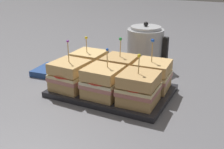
{
  "coord_description": "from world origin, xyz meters",
  "views": [
    {
      "loc": [
        0.4,
        -0.81,
        0.42
      ],
      "look_at": [
        0.0,
        0.0,
        0.07
      ],
      "focal_mm": 45.0,
      "sensor_mm": 36.0,
      "label": 1
    }
  ],
  "objects_px": {
    "sandwich_front_left": "(70,75)",
    "serving_platter": "(112,91)",
    "sandwich_front_right": "(139,89)",
    "sandwich_back_right": "(153,75)",
    "napkin_stack": "(52,71)",
    "kettle_steel": "(145,48)",
    "sandwich_front_center": "(103,82)",
    "sandwich_back_center": "(121,70)",
    "sandwich_back_left": "(89,64)"
  },
  "relations": [
    {
      "from": "serving_platter",
      "to": "sandwich_back_right",
      "type": "height_order",
      "value": "sandwich_back_right"
    },
    {
      "from": "sandwich_front_center",
      "to": "sandwich_front_right",
      "type": "bearing_deg",
      "value": 1.06
    },
    {
      "from": "serving_platter",
      "to": "sandwich_back_center",
      "type": "relative_size",
      "value": 2.38
    },
    {
      "from": "serving_platter",
      "to": "napkin_stack",
      "type": "height_order",
      "value": "napkin_stack"
    },
    {
      "from": "napkin_stack",
      "to": "sandwich_front_right",
      "type": "bearing_deg",
      "value": -16.01
    },
    {
      "from": "sandwich_front_center",
      "to": "napkin_stack",
      "type": "relative_size",
      "value": 1.12
    },
    {
      "from": "sandwich_back_center",
      "to": "napkin_stack",
      "type": "distance_m",
      "value": 0.31
    },
    {
      "from": "sandwich_back_left",
      "to": "kettle_steel",
      "type": "bearing_deg",
      "value": 60.68
    },
    {
      "from": "sandwich_back_right",
      "to": "kettle_steel",
      "type": "relative_size",
      "value": 0.88
    },
    {
      "from": "sandwich_front_left",
      "to": "kettle_steel",
      "type": "distance_m",
      "value": 0.4
    },
    {
      "from": "sandwich_front_center",
      "to": "sandwich_back_right",
      "type": "relative_size",
      "value": 0.91
    },
    {
      "from": "sandwich_back_center",
      "to": "napkin_stack",
      "type": "relative_size",
      "value": 1.17
    },
    {
      "from": "sandwich_front_center",
      "to": "napkin_stack",
      "type": "distance_m",
      "value": 0.34
    },
    {
      "from": "sandwich_front_left",
      "to": "sandwich_back_right",
      "type": "xyz_separation_m",
      "value": [
        0.25,
        0.13,
        -0.0
      ]
    },
    {
      "from": "serving_platter",
      "to": "sandwich_front_right",
      "type": "xyz_separation_m",
      "value": [
        0.12,
        -0.06,
        0.06
      ]
    },
    {
      "from": "sandwich_front_right",
      "to": "sandwich_back_right",
      "type": "distance_m",
      "value": 0.13
    },
    {
      "from": "sandwich_back_right",
      "to": "sandwich_front_center",
      "type": "bearing_deg",
      "value": -133.9
    },
    {
      "from": "serving_platter",
      "to": "sandwich_front_center",
      "type": "bearing_deg",
      "value": -89.0
    },
    {
      "from": "sandwich_front_right",
      "to": "sandwich_back_right",
      "type": "relative_size",
      "value": 0.9
    },
    {
      "from": "sandwich_back_right",
      "to": "napkin_stack",
      "type": "relative_size",
      "value": 1.23
    },
    {
      "from": "sandwich_front_left",
      "to": "sandwich_front_right",
      "type": "xyz_separation_m",
      "value": [
        0.25,
        0.0,
        -0.0
      ]
    },
    {
      "from": "sandwich_front_center",
      "to": "kettle_steel",
      "type": "height_order",
      "value": "kettle_steel"
    },
    {
      "from": "napkin_stack",
      "to": "serving_platter",
      "type": "bearing_deg",
      "value": -10.97
    },
    {
      "from": "sandwich_front_center",
      "to": "sandwich_front_right",
      "type": "xyz_separation_m",
      "value": [
        0.12,
        0.0,
        -0.0
      ]
    },
    {
      "from": "sandwich_front_right",
      "to": "sandwich_back_center",
      "type": "xyz_separation_m",
      "value": [
        -0.12,
        0.13,
        0.0
      ]
    },
    {
      "from": "sandwich_back_center",
      "to": "sandwich_back_right",
      "type": "relative_size",
      "value": 0.95
    },
    {
      "from": "sandwich_back_right",
      "to": "napkin_stack",
      "type": "distance_m",
      "value": 0.43
    },
    {
      "from": "sandwich_front_center",
      "to": "sandwich_back_right",
      "type": "xyz_separation_m",
      "value": [
        0.12,
        0.13,
        0.0
      ]
    },
    {
      "from": "sandwich_back_left",
      "to": "sandwich_back_right",
      "type": "relative_size",
      "value": 0.9
    },
    {
      "from": "serving_platter",
      "to": "sandwich_back_left",
      "type": "distance_m",
      "value": 0.16
    },
    {
      "from": "sandwich_front_left",
      "to": "sandwich_front_right",
      "type": "distance_m",
      "value": 0.25
    },
    {
      "from": "sandwich_front_center",
      "to": "sandwich_back_center",
      "type": "bearing_deg",
      "value": 88.94
    },
    {
      "from": "sandwich_front_left",
      "to": "sandwich_front_center",
      "type": "xyz_separation_m",
      "value": [
        0.13,
        0.0,
        -0.0
      ]
    },
    {
      "from": "sandwich_front_right",
      "to": "sandwich_back_left",
      "type": "height_order",
      "value": "same"
    },
    {
      "from": "sandwich_back_center",
      "to": "napkin_stack",
      "type": "bearing_deg",
      "value": -179.41
    },
    {
      "from": "sandwich_front_center",
      "to": "sandwich_back_center",
      "type": "height_order",
      "value": "sandwich_back_center"
    },
    {
      "from": "sandwich_front_center",
      "to": "napkin_stack",
      "type": "bearing_deg",
      "value": 157.76
    },
    {
      "from": "sandwich_back_right",
      "to": "napkin_stack",
      "type": "height_order",
      "value": "sandwich_back_right"
    },
    {
      "from": "sandwich_back_right",
      "to": "kettle_steel",
      "type": "height_order",
      "value": "kettle_steel"
    },
    {
      "from": "sandwich_front_left",
      "to": "sandwich_front_right",
      "type": "relative_size",
      "value": 1.1
    },
    {
      "from": "serving_platter",
      "to": "sandwich_front_left",
      "type": "xyz_separation_m",
      "value": [
        -0.13,
        -0.07,
        0.06
      ]
    },
    {
      "from": "sandwich_front_left",
      "to": "sandwich_back_left",
      "type": "distance_m",
      "value": 0.13
    },
    {
      "from": "sandwich_back_center",
      "to": "sandwich_back_right",
      "type": "distance_m",
      "value": 0.12
    },
    {
      "from": "sandwich_front_left",
      "to": "sandwich_front_center",
      "type": "bearing_deg",
      "value": 0.05
    },
    {
      "from": "sandwich_back_left",
      "to": "napkin_stack",
      "type": "distance_m",
      "value": 0.18
    },
    {
      "from": "sandwich_front_left",
      "to": "sandwich_back_center",
      "type": "bearing_deg",
      "value": 44.17
    },
    {
      "from": "sandwich_back_center",
      "to": "kettle_steel",
      "type": "relative_size",
      "value": 0.83
    },
    {
      "from": "sandwich_front_left",
      "to": "napkin_stack",
      "type": "height_order",
      "value": "sandwich_front_left"
    },
    {
      "from": "sandwich_back_center",
      "to": "serving_platter",
      "type": "bearing_deg",
      "value": -93.23
    },
    {
      "from": "sandwich_front_left",
      "to": "serving_platter",
      "type": "bearing_deg",
      "value": 27.21
    }
  ]
}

